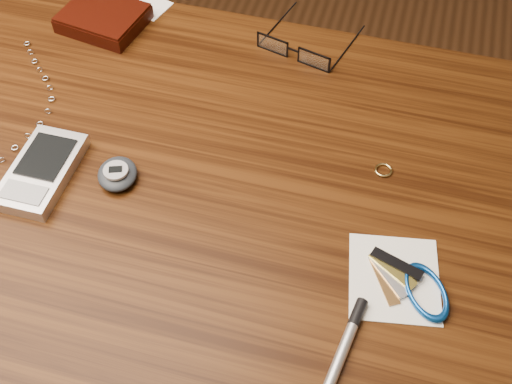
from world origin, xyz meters
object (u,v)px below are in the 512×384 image
desk (230,252)px  pedometer (117,174)px  eyeglasses (295,50)px  pda_phone (42,171)px  notepad_keys (410,284)px  silver_pen (343,351)px  wallet_and_card (104,18)px

desk → pedometer: size_ratio=14.91×
eyeglasses → pda_phone: (-0.24, -0.29, -0.00)m
desk → notepad_keys: (0.22, -0.05, 0.11)m
desk → silver_pen: (0.16, -0.14, 0.11)m
notepad_keys → pda_phone: bearing=175.7°
desk → silver_pen: size_ratio=6.98×
eyeglasses → silver_pen: bearing=-70.6°
eyeglasses → notepad_keys: eyeglasses is taller
desk → pda_phone: bearing=-175.5°
pda_phone → wallet_and_card: bearing=99.0°
pedometer → notepad_keys: pedometer is taller
desk → eyeglasses: size_ratio=6.93×
pda_phone → silver_pen: size_ratio=0.88×
eyeglasses → silver_pen: (0.15, -0.42, -0.01)m
pda_phone → pedometer: size_ratio=1.89×
notepad_keys → silver_pen: bearing=-120.4°
wallet_and_card → silver_pen: bearing=-43.6°
desk → pda_phone: 0.25m
notepad_keys → silver_pen: silver_pen is taller
eyeglasses → pda_phone: bearing=-129.4°
desk → pda_phone: size_ratio=7.89×
wallet_and_card → eyeglasses: (0.29, 0.01, -0.00)m
desk → pedometer: pedometer is taller
pda_phone → notepad_keys: pda_phone is taller
silver_pen → pedometer: bearing=154.0°
pda_phone → notepad_keys: bearing=-4.3°
desk → eyeglasses: 0.30m
silver_pen → eyeglasses: bearing=109.4°
eyeglasses → notepad_keys: (0.20, -0.33, -0.01)m
pedometer → notepad_keys: 0.36m
desk → eyeglasses: (0.02, 0.28, 0.11)m
pedometer → eyeglasses: bearing=61.0°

